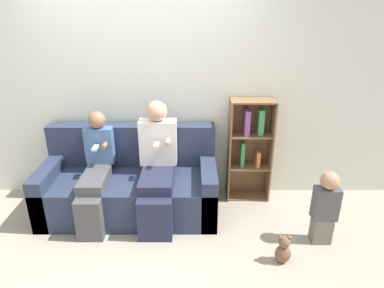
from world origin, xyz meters
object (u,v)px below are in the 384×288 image
(couch, at_px, (131,185))
(teddy_bear, at_px, (284,250))
(child_seated, at_px, (96,170))
(adult_seated, at_px, (158,163))
(bookshelf, at_px, (250,146))
(toddler_standing, at_px, (326,207))

(couch, bearing_deg, teddy_bear, -29.63)
(teddy_bear, bearing_deg, child_seated, 159.02)
(adult_seated, height_order, child_seated, adult_seated)
(couch, distance_m, child_seated, 0.45)
(child_seated, distance_m, bookshelf, 1.73)
(teddy_bear, bearing_deg, bookshelf, 97.66)
(couch, bearing_deg, adult_seated, -21.08)
(bookshelf, bearing_deg, toddler_standing, -55.40)
(adult_seated, height_order, bookshelf, adult_seated)
(adult_seated, distance_m, teddy_bear, 1.48)
(bookshelf, bearing_deg, child_seated, -164.39)
(adult_seated, distance_m, toddler_standing, 1.70)
(teddy_bear, bearing_deg, toddler_standing, 33.81)
(bookshelf, height_order, teddy_bear, bookshelf)
(adult_seated, xyz_separation_m, child_seated, (-0.64, -0.03, -0.07))
(bookshelf, bearing_deg, adult_seated, -157.10)
(toddler_standing, xyz_separation_m, bookshelf, (-0.60, 0.87, 0.25))
(couch, distance_m, adult_seated, 0.48)
(bookshelf, relative_size, teddy_bear, 4.13)
(adult_seated, bearing_deg, child_seated, -177.12)
(couch, xyz_separation_m, adult_seated, (0.32, -0.12, 0.34))
(couch, relative_size, teddy_bear, 6.44)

